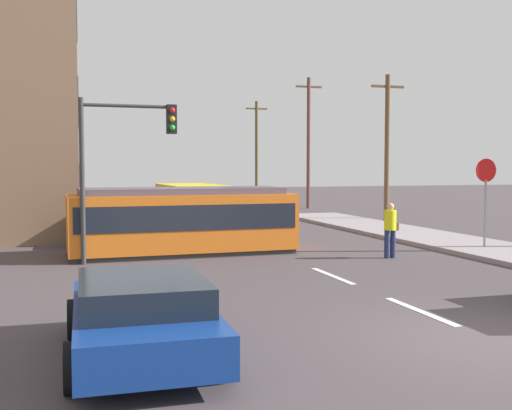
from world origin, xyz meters
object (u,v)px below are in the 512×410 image
at_px(streetcar_tram, 182,220).
at_px(stop_sign, 486,184).
at_px(parked_sedan_near, 142,315).
at_px(utility_pole_far, 309,140).
at_px(pedestrian_crossing, 390,227).
at_px(parked_sedan_mid, 99,225).
at_px(city_bus, 192,202).
at_px(traffic_light_mast, 122,148).
at_px(utility_pole_mid, 387,145).
at_px(utility_pole_distant, 257,149).

xyz_separation_m(streetcar_tram, stop_sign, (9.59, -2.35, 1.11)).
distance_m(parked_sedan_near, utility_pole_far, 32.64).
relative_size(pedestrian_crossing, utility_pole_far, 0.19).
bearing_deg(stop_sign, streetcar_tram, 166.22).
height_order(parked_sedan_mid, stop_sign, stop_sign).
bearing_deg(streetcar_tram, pedestrian_crossing, -26.08).
relative_size(city_bus, parked_sedan_mid, 1.19).
bearing_deg(parked_sedan_mid, stop_sign, -27.94).
bearing_deg(utility_pole_far, parked_sedan_near, -116.64).
bearing_deg(traffic_light_mast, city_bus, 68.94).
bearing_deg(utility_pole_far, streetcar_tram, -122.82).
distance_m(parked_sedan_near, utility_pole_mid, 24.45).
bearing_deg(streetcar_tram, stop_sign, -13.78).
xyz_separation_m(parked_sedan_mid, utility_pole_mid, (14.55, 4.80, 3.25)).
distance_m(city_bus, utility_pole_distant, 21.65).
relative_size(parked_sedan_near, utility_pole_distant, 0.52).
height_order(parked_sedan_near, utility_pole_far, utility_pole_far).
bearing_deg(city_bus, utility_pole_distant, 64.02).
bearing_deg(parked_sedan_mid, utility_pole_far, 45.61).
height_order(stop_sign, utility_pole_far, utility_pole_far).
relative_size(pedestrian_crossing, utility_pole_distant, 0.21).
bearing_deg(parked_sedan_mid, utility_pole_distant, 60.79).
distance_m(streetcar_tram, parked_sedan_near, 10.74).
distance_m(streetcar_tram, traffic_light_mast, 3.24).
bearing_deg(pedestrian_crossing, utility_pole_mid, 61.05).
relative_size(pedestrian_crossing, stop_sign, 0.58).
xyz_separation_m(streetcar_tram, utility_pole_far, (11.97, 18.55, 3.38)).
bearing_deg(traffic_light_mast, utility_pole_mid, 35.42).
relative_size(parked_sedan_near, utility_pole_far, 0.49).
xyz_separation_m(city_bus, pedestrian_crossing, (3.49, -12.64, -0.14)).
relative_size(utility_pole_far, utility_pole_distant, 1.06).
bearing_deg(city_bus, parked_sedan_mid, -128.53).
relative_size(streetcar_tram, pedestrian_crossing, 4.20).
bearing_deg(utility_pole_far, pedestrian_crossing, -106.04).
height_order(city_bus, utility_pole_mid, utility_pole_mid).
xyz_separation_m(stop_sign, traffic_light_mast, (-11.55, 1.02, 1.10)).
xyz_separation_m(parked_sedan_near, traffic_light_mast, (0.61, 9.09, 2.67)).
bearing_deg(parked_sedan_near, streetcar_tram, 76.14).
xyz_separation_m(city_bus, utility_pole_far, (9.64, 8.76, 3.39)).
bearing_deg(city_bus, traffic_light_mast, -111.06).
height_order(stop_sign, traffic_light_mast, traffic_light_mast).
bearing_deg(stop_sign, pedestrian_crossing, -172.55).
distance_m(pedestrian_crossing, utility_pole_mid, 13.58).
relative_size(streetcar_tram, stop_sign, 2.44).
relative_size(parked_sedan_mid, utility_pole_far, 0.52).
height_order(stop_sign, utility_pole_mid, utility_pole_mid).
distance_m(parked_sedan_mid, utility_pole_distant, 28.97).
xyz_separation_m(parked_sedan_near, utility_pole_mid, (14.80, 19.18, 3.25)).
height_order(streetcar_tram, parked_sedan_mid, streetcar_tram).
distance_m(traffic_light_mast, utility_pole_mid, 17.42).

